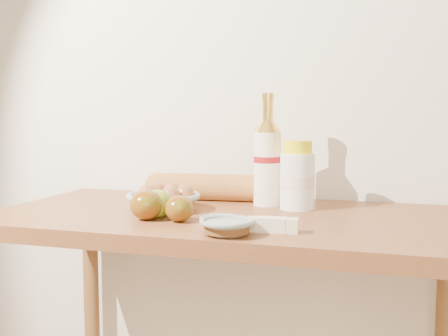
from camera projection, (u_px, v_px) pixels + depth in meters
The scene contains 12 objects.
back_wall at pixel (259, 65), 1.71m from camera, with size 3.50×0.02×2.60m, color silver.
table at pixel (227, 261), 1.45m from camera, with size 1.20×0.60×0.90m.
bourbon_bottle at pixel (267, 160), 1.55m from camera, with size 0.10×0.10×0.31m.
cream_bottle at pixel (297, 177), 1.49m from camera, with size 0.11×0.11×0.18m.
egg_bowl at pixel (165, 199), 1.48m from camera, with size 0.24×0.24×0.07m.
baguette at pixel (221, 187), 1.63m from camera, with size 0.47×0.12×0.08m.
apple_yellowgreen at pixel (157, 204), 1.37m from camera, with size 0.10×0.10×0.07m.
apple_redgreen_front at pixel (146, 205), 1.35m from camera, with size 0.08×0.08×0.07m.
apple_redgreen_right at pixel (179, 209), 1.32m from camera, with size 0.08×0.08×0.06m.
sugar_bowl at pixel (227, 226), 1.19m from camera, with size 0.12×0.12×0.03m.
syrup_bowl at pixel (222, 223), 1.23m from camera, with size 0.13×0.13×0.03m.
butter_stick at pixel (273, 225), 1.22m from camera, with size 0.11×0.04×0.03m.
Camera 1 is at (0.41, -0.17, 1.16)m, focal length 45.00 mm.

